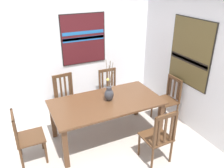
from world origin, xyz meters
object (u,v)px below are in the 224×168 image
dining_table (106,106)px  chair_4 (168,99)px  chair_3 (158,136)px  painting_on_side_wall (190,53)px  chair_2 (110,89)px  chair_0 (26,136)px  painting_on_back_wall (83,39)px  chair_1 (66,98)px  centerpiece_vase (109,94)px

dining_table → chair_4: chair_4 is taller
dining_table → chair_3: 1.04m
chair_3 → painting_on_side_wall: 1.65m
chair_2 → chair_0: bearing=-153.5°
painting_on_back_wall → painting_on_side_wall: (1.52, -1.44, -0.09)m
dining_table → chair_2: size_ratio=2.13×
chair_3 → painting_on_back_wall: painting_on_back_wall is taller
dining_table → chair_4: bearing=0.5°
chair_1 → chair_4: (1.85, -0.88, -0.02)m
chair_2 → chair_3: size_ratio=0.93×
centerpiece_vase → chair_0: 1.49m
chair_3 → chair_4: 1.29m
chair_0 → chair_3: bearing=-26.0°
dining_table → chair_1: 1.03m
painting_on_side_wall → chair_1: bearing=152.4°
chair_0 → painting_on_side_wall: painting_on_side_wall is taller
centerpiece_vase → painting_on_back_wall: painting_on_back_wall is taller
centerpiece_vase → chair_0: size_ratio=0.78×
centerpiece_vase → painting_on_side_wall: painting_on_side_wall is taller
chair_2 → dining_table: bearing=-118.4°
dining_table → chair_1: (-0.49, 0.89, -0.16)m
painting_on_back_wall → centerpiece_vase: bearing=-90.1°
chair_4 → painting_on_back_wall: (-1.30, 1.24, 1.08)m
dining_table → chair_3: (0.46, -0.92, -0.16)m
centerpiece_vase → chair_4: 1.36m
dining_table → chair_1: bearing=119.0°
centerpiece_vase → painting_on_side_wall: size_ratio=0.57×
chair_1 → chair_3: chair_1 is taller
chair_1 → painting_on_side_wall: bearing=-27.6°
chair_0 → chair_4: bearing=0.7°
chair_0 → painting_on_back_wall: 2.20m
chair_1 → chair_4: 2.05m
dining_table → centerpiece_vase: size_ratio=2.72×
chair_2 → chair_4: size_ratio=0.98×
chair_0 → chair_2: chair_0 is taller
chair_1 → chair_3: (0.95, -1.81, -0.01)m
dining_table → painting_on_back_wall: bearing=87.2°
centerpiece_vase → chair_0: (-1.43, -0.04, -0.41)m
centerpiece_vase → painting_on_back_wall: 1.41m
chair_0 → chair_1: size_ratio=0.93×
chair_2 → painting_on_back_wall: size_ratio=0.87×
chair_4 → chair_0: bearing=-179.3°
chair_0 → chair_4: 2.73m
centerpiece_vase → painting_on_back_wall: size_ratio=0.68×
chair_2 → chair_3: 1.82m
chair_1 → chair_2: bearing=0.9°
chair_4 → painting_on_side_wall: bearing=-42.7°
chair_3 → chair_4: chair_3 is taller
centerpiece_vase → painting_on_back_wall: (0.00, 1.24, 0.67)m
chair_0 → chair_1: 1.27m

